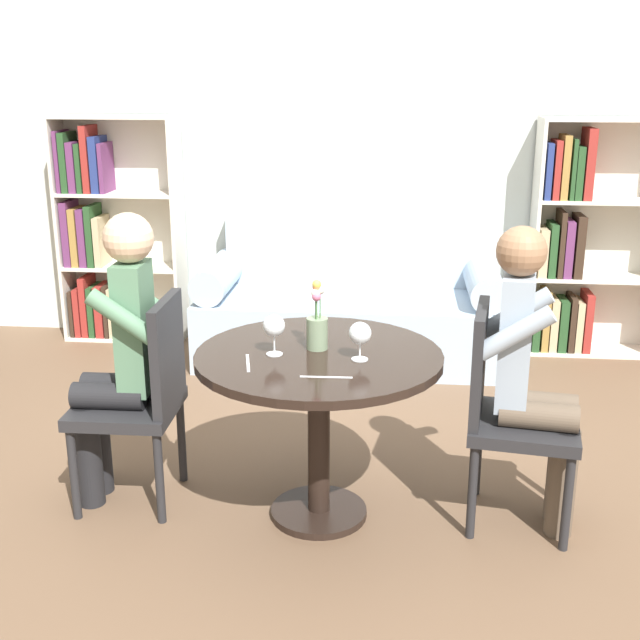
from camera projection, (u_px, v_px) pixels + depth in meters
The scene contains 15 objects.
ground_plane at pixel (319, 515), 3.35m from camera, with size 16.00×16.00×0.00m, color brown.
back_wall at pixel (355, 140), 5.25m from camera, with size 5.20×0.05×2.70m.
round_table at pixel (319, 385), 3.18m from camera, with size 0.98×0.98×0.72m.
couch at pixel (349, 310), 5.15m from camera, with size 1.89×0.80×0.92m.
bookshelf_left at pixel (106, 233), 5.44m from camera, with size 0.82×0.28×1.51m.
bookshelf_right at pixel (579, 246), 5.15m from camera, with size 0.82×0.28×1.51m.
chair_left at pixel (142, 393), 3.33m from camera, with size 0.42×0.42×0.90m.
chair_right at pixel (506, 407), 3.19m from camera, with size 0.48×0.48×0.90m.
person_left at pixel (119, 354), 3.29m from camera, with size 0.42×0.34×1.25m.
person_right at pixel (533, 375), 3.11m from camera, with size 0.45×0.38×1.23m.
wine_glass_left at pixel (274, 327), 3.09m from camera, with size 0.09×0.09×0.16m.
wine_glass_right at pixel (360, 334), 3.04m from camera, with size 0.09×0.09×0.15m.
flower_vase at pixel (317, 325), 3.16m from camera, with size 0.09×0.09×0.28m.
knife_left_setting at pixel (248, 363), 3.03m from camera, with size 0.05×0.19×0.00m.
fork_left_setting at pixel (326, 377), 2.89m from camera, with size 0.19×0.02×0.00m.
Camera 1 is at (0.29, -2.95, 1.76)m, focal length 45.00 mm.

